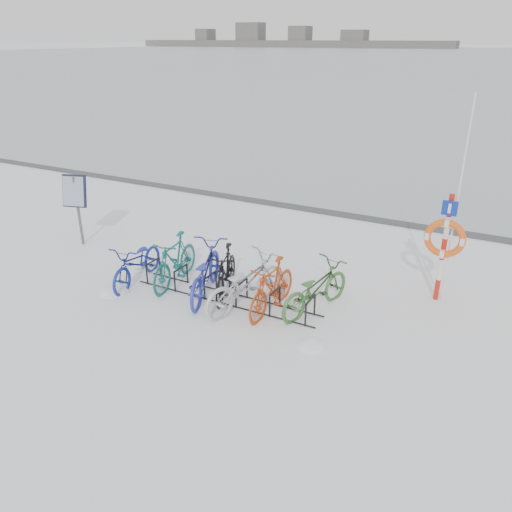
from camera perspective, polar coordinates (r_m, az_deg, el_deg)
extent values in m
plane|color=white|center=(10.01, -3.45, -4.89)|extent=(900.00, 900.00, 0.00)
cube|color=#3F3F42|center=(14.93, 8.33, 4.95)|extent=(400.00, 0.25, 0.10)
cylinder|color=black|center=(10.72, -12.37, -2.10)|extent=(0.04, 0.04, 0.44)
cylinder|color=black|center=(11.02, -10.93, -1.23)|extent=(0.04, 0.04, 0.44)
cylinder|color=black|center=(10.78, -11.73, -0.60)|extent=(0.04, 0.44, 0.04)
cylinder|color=black|center=(10.30, -9.27, -2.93)|extent=(0.04, 0.04, 0.44)
cylinder|color=black|center=(10.62, -7.87, -2.00)|extent=(0.04, 0.04, 0.44)
cylinder|color=black|center=(10.37, -8.63, -1.37)|extent=(0.04, 0.44, 0.04)
cylinder|color=black|center=(9.92, -5.92, -3.83)|extent=(0.04, 0.04, 0.44)
cylinder|color=black|center=(10.25, -4.57, -2.83)|extent=(0.04, 0.04, 0.44)
cylinder|color=black|center=(9.99, -5.28, -2.20)|extent=(0.04, 0.44, 0.04)
cylinder|color=black|center=(9.58, -2.31, -4.78)|extent=(0.04, 0.04, 0.44)
cylinder|color=black|center=(9.92, -1.04, -3.71)|extent=(0.04, 0.04, 0.44)
cylinder|color=black|center=(9.65, -1.68, -3.08)|extent=(0.04, 0.44, 0.04)
cylinder|color=black|center=(9.28, 1.56, -5.77)|extent=(0.04, 0.04, 0.44)
cylinder|color=black|center=(9.63, 2.73, -4.62)|extent=(0.04, 0.04, 0.44)
cylinder|color=black|center=(9.35, 2.18, -4.00)|extent=(0.04, 0.44, 0.04)
cylinder|color=black|center=(9.03, 5.69, -6.79)|extent=(0.04, 0.04, 0.44)
cylinder|color=black|center=(9.39, 6.72, -5.57)|extent=(0.04, 0.04, 0.44)
cylinder|color=black|center=(9.10, 6.28, -4.97)|extent=(0.04, 0.44, 0.04)
cylinder|color=black|center=(9.84, -4.11, -5.32)|extent=(4.00, 0.03, 0.03)
cylinder|color=black|center=(10.17, -2.81, -4.27)|extent=(4.00, 0.03, 0.03)
cylinder|color=#595B5E|center=(13.06, -19.62, 4.82)|extent=(0.07, 0.07, 1.73)
cube|color=black|center=(12.89, -20.04, 7.00)|extent=(0.63, 0.39, 0.78)
cube|color=#8C99AD|center=(12.87, -20.16, 6.95)|extent=(0.56, 0.31, 0.70)
cylinder|color=red|center=(10.52, 19.97, -3.58)|extent=(0.10, 0.10, 0.43)
cylinder|color=silver|center=(10.34, 20.30, -1.44)|extent=(0.10, 0.10, 0.43)
cylinder|color=red|center=(10.17, 20.64, 0.77)|extent=(0.10, 0.10, 0.43)
cylinder|color=silver|center=(10.02, 20.99, 3.05)|extent=(0.10, 0.10, 0.43)
cylinder|color=red|center=(9.89, 21.35, 5.40)|extent=(0.10, 0.10, 0.43)
torus|color=#E05515|center=(10.00, 20.76, 1.89)|extent=(0.76, 0.13, 0.76)
cube|color=navy|center=(9.82, 21.26, 5.11)|extent=(0.28, 0.03, 0.28)
cylinder|color=silver|center=(9.92, 21.97, 5.48)|extent=(0.04, 0.04, 3.94)
cube|color=#525252|center=(295.11, 3.10, 23.06)|extent=(180.00, 12.00, 3.50)
cube|color=#525252|center=(308.96, -2.40, 23.79)|extent=(24.00, 10.00, 8.00)
cube|color=#525252|center=(283.73, 9.12, 23.46)|extent=(20.00, 10.00, 6.00)
imported|color=navy|center=(10.77, -13.40, -0.58)|extent=(0.90, 1.89, 0.95)
imported|color=#12615E|center=(10.54, -9.26, -0.35)|extent=(0.74, 1.86, 1.09)
imported|color=#2731A5|center=(10.01, -5.89, -1.56)|extent=(1.30, 2.15, 1.07)
imported|color=black|center=(9.98, -3.48, -1.71)|extent=(0.99, 1.76, 1.02)
imported|color=#B8B9C0|center=(9.49, -1.28, -2.94)|extent=(1.25, 2.15, 1.07)
imported|color=#B4390F|center=(9.38, 1.83, -3.40)|extent=(0.55, 1.73, 1.03)
imported|color=#37692F|center=(9.46, 6.79, -3.50)|extent=(1.18, 1.97, 0.98)
ellipsoid|color=white|center=(10.76, -6.54, -2.87)|extent=(0.48, 0.48, 0.17)
ellipsoid|color=white|center=(11.46, -13.80, -1.72)|extent=(0.40, 0.40, 0.14)
ellipsoid|color=white|center=(10.27, 3.00, -4.11)|extent=(0.35, 0.35, 0.12)
ellipsoid|color=white|center=(10.64, -15.84, -4.00)|extent=(0.59, 0.59, 0.21)
ellipsoid|color=white|center=(8.63, 6.32, -10.14)|extent=(0.52, 0.52, 0.18)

